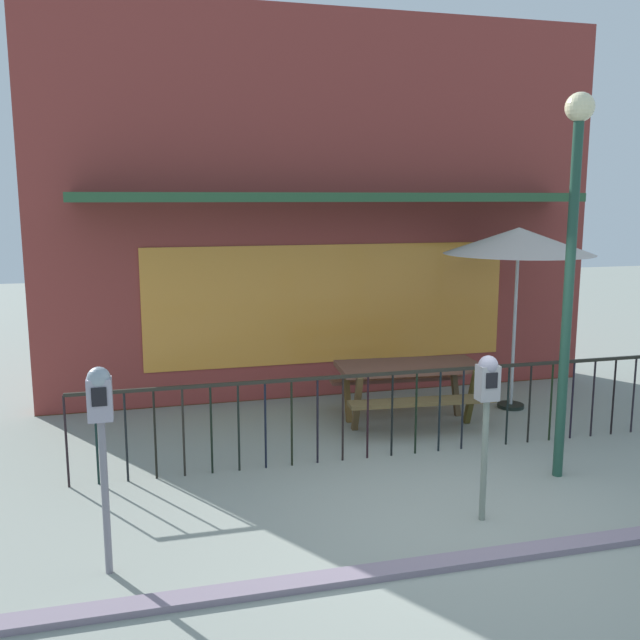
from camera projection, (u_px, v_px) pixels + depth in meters
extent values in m
plane|color=gray|center=(462.00, 527.00, 6.14)|extent=(40.00, 40.00, 0.00)
cube|color=#4B280F|center=(326.00, 390.00, 10.49)|extent=(8.15, 0.54, 0.01)
cube|color=brown|center=(327.00, 209.00, 10.03)|extent=(8.15, 0.50, 5.39)
cube|color=orange|center=(331.00, 304.00, 10.01)|extent=(5.30, 0.02, 1.70)
cube|color=#295433|center=(340.00, 197.00, 9.34)|extent=(6.93, 0.88, 0.12)
cube|color=black|center=(393.00, 373.00, 7.67)|extent=(6.84, 0.04, 0.04)
cylinder|color=black|center=(66.00, 442.00, 6.90)|extent=(0.02, 0.02, 0.95)
cylinder|color=black|center=(96.00, 439.00, 6.97)|extent=(0.02, 0.02, 0.95)
cylinder|color=black|center=(126.00, 437.00, 7.04)|extent=(0.02, 0.02, 0.95)
cylinder|color=black|center=(155.00, 434.00, 7.11)|extent=(0.02, 0.02, 0.95)
cylinder|color=black|center=(183.00, 432.00, 7.18)|extent=(0.02, 0.02, 0.95)
cylinder|color=black|center=(211.00, 430.00, 7.25)|extent=(0.02, 0.02, 0.95)
cylinder|color=black|center=(239.00, 427.00, 7.33)|extent=(0.02, 0.02, 0.95)
cylinder|color=black|center=(265.00, 425.00, 7.40)|extent=(0.02, 0.02, 0.95)
cylinder|color=black|center=(292.00, 423.00, 7.47)|extent=(0.02, 0.02, 0.95)
cylinder|color=black|center=(318.00, 421.00, 7.54)|extent=(0.02, 0.02, 0.95)
cylinder|color=black|center=(343.00, 419.00, 7.61)|extent=(0.02, 0.02, 0.95)
cylinder|color=black|center=(368.00, 417.00, 7.68)|extent=(0.02, 0.02, 0.95)
cylinder|color=black|center=(392.00, 415.00, 7.75)|extent=(0.02, 0.02, 0.95)
cylinder|color=black|center=(416.00, 413.00, 7.82)|extent=(0.02, 0.02, 0.95)
cylinder|color=black|center=(440.00, 411.00, 7.89)|extent=(0.02, 0.02, 0.95)
cylinder|color=black|center=(463.00, 409.00, 7.96)|extent=(0.02, 0.02, 0.95)
cylinder|color=black|center=(485.00, 407.00, 8.04)|extent=(0.02, 0.02, 0.95)
cylinder|color=black|center=(508.00, 405.00, 8.11)|extent=(0.02, 0.02, 0.95)
cylinder|color=black|center=(530.00, 404.00, 8.18)|extent=(0.02, 0.02, 0.95)
cylinder|color=black|center=(551.00, 402.00, 8.25)|extent=(0.02, 0.02, 0.95)
cylinder|color=black|center=(572.00, 400.00, 8.32)|extent=(0.02, 0.02, 0.95)
cylinder|color=black|center=(593.00, 398.00, 8.39)|extent=(0.02, 0.02, 0.95)
cylinder|color=black|center=(613.00, 397.00, 8.46)|extent=(0.02, 0.02, 0.95)
cylinder|color=black|center=(634.00, 395.00, 8.53)|extent=(0.02, 0.02, 0.95)
cube|color=brown|center=(409.00, 366.00, 8.86)|extent=(1.85, 0.89, 0.07)
cube|color=brown|center=(422.00, 402.00, 8.38)|extent=(1.81, 0.39, 0.05)
cube|color=brown|center=(396.00, 379.00, 9.44)|extent=(1.81, 0.39, 0.05)
cube|color=brown|center=(357.00, 404.00, 8.52)|extent=(0.10, 0.35, 0.78)
cube|color=brown|center=(347.00, 392.00, 9.06)|extent=(0.10, 0.35, 0.78)
cube|color=#4C421B|center=(471.00, 398.00, 8.79)|extent=(0.10, 0.35, 0.78)
cube|color=brown|center=(455.00, 386.00, 9.33)|extent=(0.10, 0.35, 0.78)
cylinder|color=black|center=(511.00, 406.00, 9.63)|extent=(0.36, 0.36, 0.05)
cylinder|color=#ADB3B9|center=(515.00, 321.00, 9.42)|extent=(0.04, 0.04, 2.42)
cone|color=beige|center=(519.00, 241.00, 9.24)|extent=(1.98, 1.98, 0.35)
cylinder|color=slate|center=(105.00, 498.00, 5.28)|extent=(0.06, 0.06, 1.23)
cube|color=#9590A1|center=(100.00, 399.00, 5.15)|extent=(0.18, 0.14, 0.32)
sphere|color=#86939E|center=(99.00, 378.00, 5.12)|extent=(0.17, 0.17, 0.17)
cube|color=black|center=(99.00, 397.00, 5.07)|extent=(0.11, 0.01, 0.14)
cylinder|color=slate|center=(484.00, 461.00, 6.18)|extent=(0.06, 0.06, 1.11)
cube|color=gray|center=(488.00, 383.00, 6.06)|extent=(0.18, 0.14, 0.31)
sphere|color=#918DA0|center=(488.00, 365.00, 6.03)|extent=(0.17, 0.17, 0.17)
cube|color=black|center=(492.00, 381.00, 5.98)|extent=(0.11, 0.01, 0.14)
cylinder|color=#1E4435|center=(568.00, 306.00, 6.97)|extent=(0.10, 0.10, 3.58)
sphere|color=beige|center=(580.00, 107.00, 6.64)|extent=(0.28, 0.28, 0.28)
cube|color=gray|center=(494.00, 559.00, 5.59)|extent=(11.41, 0.20, 0.11)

